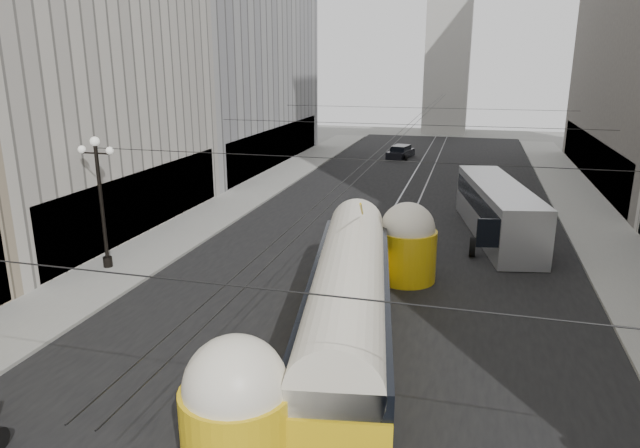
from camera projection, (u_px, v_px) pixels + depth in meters
The scene contains 13 objects.
road at pixel (402, 214), 38.34m from camera, with size 20.00×85.00×0.02m, color black.
sidewalk_left at pixel (254, 191), 44.57m from camera, with size 4.00×72.00×0.15m, color gray.
sidewalk_right at pixel (586, 212), 38.56m from camera, with size 4.00×72.00×0.15m, color gray.
rail_left at pixel (391, 213), 38.53m from camera, with size 0.12×85.00×0.04m, color gray.
rail_right at pixel (413, 214), 38.15m from camera, with size 0.12×85.00×0.04m, color gray.
building_left_far at pixel (217, 13), 53.82m from camera, with size 12.60×28.60×28.60m.
distant_tower at pixel (450, 23), 78.34m from camera, with size 6.00×6.00×31.36m.
lamppost_left_mid at pixel (101, 195), 27.01m from camera, with size 1.86×0.44×6.37m.
catenary at pixel (406, 127), 35.76m from camera, with size 25.00×72.00×0.23m.
streetcar at pixel (349, 300), 19.90m from camera, with size 5.09×16.97×3.77m.
city_bus at pixel (497, 208), 32.93m from camera, with size 4.89×12.55×3.10m.
sedan_white_far at pixel (477, 180), 46.15m from camera, with size 2.15×4.30×1.31m.
sedan_dark_far at pixel (401, 152), 60.33m from camera, with size 2.64×4.55×1.35m.
Camera 1 is at (4.32, -4.72, 9.84)m, focal length 32.00 mm.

